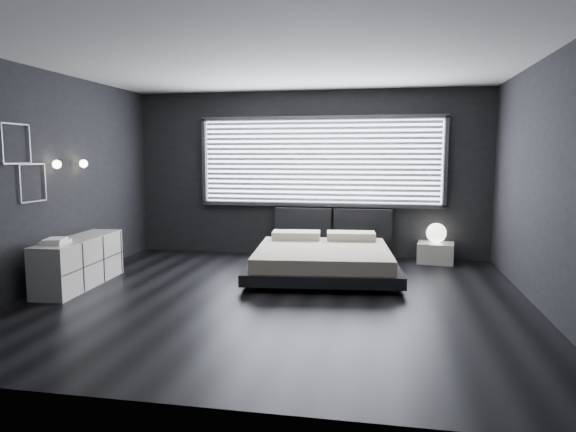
# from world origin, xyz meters

# --- Properties ---
(room) EXTENTS (6.04, 6.00, 2.80)m
(room) POSITION_xyz_m (0.00, 0.00, 1.40)
(room) COLOR black
(room) RESTS_ON ground
(window) EXTENTS (4.14, 0.09, 1.52)m
(window) POSITION_xyz_m (0.20, 2.70, 1.61)
(window) COLOR white
(window) RESTS_ON ground
(headboard) EXTENTS (1.96, 0.16, 0.52)m
(headboard) POSITION_xyz_m (0.44, 2.64, 0.57)
(headboard) COLOR black
(headboard) RESTS_ON ground
(sconce_near) EXTENTS (0.18, 0.11, 0.11)m
(sconce_near) POSITION_xyz_m (-2.88, 0.05, 1.60)
(sconce_near) COLOR silver
(sconce_near) RESTS_ON ground
(sconce_far) EXTENTS (0.18, 0.11, 0.11)m
(sconce_far) POSITION_xyz_m (-2.88, 0.65, 1.60)
(sconce_far) COLOR silver
(sconce_far) RESTS_ON ground
(wall_art_upper) EXTENTS (0.01, 0.48, 0.48)m
(wall_art_upper) POSITION_xyz_m (-2.98, -0.55, 1.85)
(wall_art_upper) COLOR #47474C
(wall_art_upper) RESTS_ON ground
(wall_art_lower) EXTENTS (0.01, 0.48, 0.48)m
(wall_art_lower) POSITION_xyz_m (-2.98, -0.30, 1.38)
(wall_art_lower) COLOR #47474C
(wall_art_lower) RESTS_ON ground
(bed) EXTENTS (2.27, 2.18, 0.54)m
(bed) POSITION_xyz_m (0.43, 1.24, 0.25)
(bed) COLOR black
(bed) RESTS_ON ground
(nightstand) EXTENTS (0.61, 0.53, 0.32)m
(nightstand) POSITION_xyz_m (2.10, 2.48, 0.16)
(nightstand) COLOR silver
(nightstand) RESTS_ON ground
(orb_lamp) EXTENTS (0.31, 0.31, 0.31)m
(orb_lamp) POSITION_xyz_m (2.11, 2.50, 0.48)
(orb_lamp) COLOR white
(orb_lamp) RESTS_ON nightstand
(dresser) EXTENTS (0.55, 1.63, 0.64)m
(dresser) POSITION_xyz_m (-2.65, 0.09, 0.32)
(dresser) COLOR silver
(dresser) RESTS_ON ground
(book_stack) EXTENTS (0.31, 0.38, 0.07)m
(book_stack) POSITION_xyz_m (-2.67, -0.36, 0.67)
(book_stack) COLOR white
(book_stack) RESTS_ON dresser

